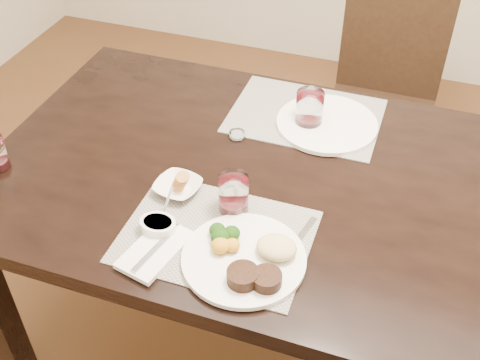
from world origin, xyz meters
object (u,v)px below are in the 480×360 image
(chair_far, at_px, (383,92))
(cracker_bowl, at_px, (178,187))
(wine_glass_near, at_px, (234,195))
(steak_knife, at_px, (294,256))
(dinner_plate, at_px, (249,258))
(far_plate, at_px, (327,124))

(chair_far, height_order, cracker_bowl, chair_far)
(chair_far, bearing_deg, wine_glass_near, -102.98)
(steak_knife, relative_size, cracker_bowl, 1.60)
(steak_knife, xyz_separation_m, wine_glass_near, (-0.19, 0.11, 0.04))
(chair_far, distance_m, steak_knife, 1.23)
(dinner_plate, distance_m, far_plate, 0.61)
(chair_far, xyz_separation_m, dinner_plate, (-0.16, -1.26, 0.27))
(cracker_bowl, xyz_separation_m, wine_glass_near, (0.16, -0.02, 0.03))
(wine_glass_near, bearing_deg, steak_knife, -29.70)
(steak_knife, relative_size, far_plate, 0.71)
(dinner_plate, relative_size, steak_knife, 1.35)
(chair_far, height_order, wine_glass_near, chair_far)
(far_plate, bearing_deg, chair_far, 80.59)
(wine_glass_near, bearing_deg, chair_far, 77.02)
(steak_knife, height_order, far_plate, far_plate)
(chair_far, relative_size, far_plate, 2.93)
(cracker_bowl, relative_size, wine_glass_near, 1.29)
(steak_knife, xyz_separation_m, cracker_bowl, (-0.35, 0.12, 0.01))
(dinner_plate, height_order, steak_knife, dinner_plate)
(dinner_plate, xyz_separation_m, cracker_bowl, (-0.26, 0.18, -0.00))
(cracker_bowl, bearing_deg, steak_knife, -19.40)
(cracker_bowl, bearing_deg, dinner_plate, -34.42)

